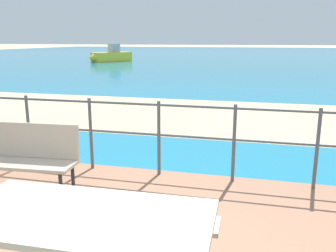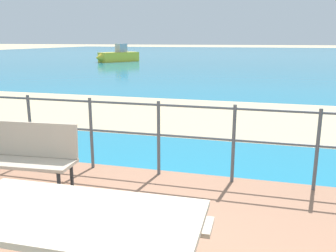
{
  "view_description": "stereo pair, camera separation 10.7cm",
  "coord_description": "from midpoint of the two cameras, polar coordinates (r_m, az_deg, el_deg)",
  "views": [
    {
      "loc": [
        1.23,
        -1.97,
        1.84
      ],
      "look_at": [
        0.08,
        2.64,
        0.69
      ],
      "focal_mm": 38.43,
      "sensor_mm": 36.0,
      "label": 1
    },
    {
      "loc": [
        1.34,
        -1.94,
        1.84
      ],
      "look_at": [
        0.08,
        2.64,
        0.69
      ],
      "focal_mm": 38.43,
      "sensor_mm": 36.0,
      "label": 2
    }
  ],
  "objects": [
    {
      "name": "sea_water",
      "position": [
        42.02,
        12.52,
        10.78
      ],
      "size": [
        90.0,
        90.0,
        0.01
      ],
      "primitive_type": "cube",
      "color": "teal",
      "rests_on": "ground"
    },
    {
      "name": "beach_strip",
      "position": [
        8.95,
        5.5,
        1.68
      ],
      "size": [
        54.0,
        4.47,
        0.01
      ],
      "primitive_type": "cube",
      "rotation": [
        0.0,
        0.0,
        -0.0
      ],
      "color": "tan",
      "rests_on": "ground"
    },
    {
      "name": "picnic_table",
      "position": [
        2.36,
        -14.46,
        -17.15
      ],
      "size": [
        1.59,
        1.42,
        0.77
      ],
      "rotation": [
        0.0,
        0.0,
        0.02
      ],
      "color": "#BCAD93",
      "rests_on": "patio_paving"
    },
    {
      "name": "park_bench",
      "position": [
        4.55,
        -25.21,
        -3.84
      ],
      "size": [
        1.77,
        0.54,
        0.86
      ],
      "rotation": [
        0.0,
        0.0,
        0.07
      ],
      "color": "tan",
      "rests_on": "patio_paving"
    },
    {
      "name": "railing_fence",
      "position": [
        4.74,
        -2.11,
        -0.62
      ],
      "size": [
        5.94,
        0.04,
        1.0
      ],
      "color": "#4C5156",
      "rests_on": "patio_paving"
    },
    {
      "name": "boat_near",
      "position": [
        30.71,
        -9.18,
        10.89
      ],
      "size": [
        2.87,
        3.78,
        1.48
      ],
      "rotation": [
        0.0,
        0.0,
        4.14
      ],
      "color": "yellow",
      "rests_on": "sea_water"
    }
  ]
}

